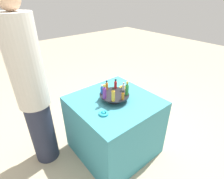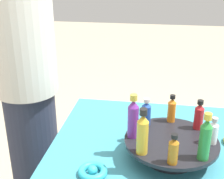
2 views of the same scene
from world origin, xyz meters
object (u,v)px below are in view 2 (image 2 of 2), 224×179
(bottle_orange, at_px, (172,109))
(bottle_green, at_px, (205,138))
(display_stand, at_px, (171,145))
(person_figure, at_px, (24,62))
(bottle_red, at_px, (199,116))
(ribbon_bow_teal, at_px, (93,171))
(bottle_purple, at_px, (133,118))
(bottle_amber, at_px, (173,150))
(bottle_gold, at_px, (142,133))
(bottle_clear, at_px, (213,132))
(bottle_blue, at_px, (146,113))

(bottle_orange, relative_size, bottle_green, 0.69)
(display_stand, bearing_deg, person_figure, 148.36)
(bottle_red, bearing_deg, ribbon_bow_teal, -146.93)
(bottle_orange, relative_size, bottle_purple, 0.68)
(ribbon_bow_teal, bearing_deg, bottle_amber, -0.66)
(bottle_green, bearing_deg, bottle_gold, 179.41)
(bottle_amber, relative_size, ribbon_bow_teal, 1.04)
(bottle_amber, bearing_deg, bottle_red, 66.91)
(bottle_orange, height_order, bottle_amber, bottle_orange)
(bottle_red, bearing_deg, display_stand, -135.59)
(bottle_green, bearing_deg, bottle_clear, 66.91)
(bottle_gold, xyz_separation_m, bottle_green, (0.18, -0.00, 0.00))
(bottle_gold, relative_size, person_figure, 0.08)
(bottle_clear, height_order, ribbon_bow_teal, bottle_clear)
(bottle_amber, xyz_separation_m, bottle_green, (0.09, 0.04, 0.02))
(bottle_red, height_order, bottle_orange, bottle_red)
(bottle_red, distance_m, bottle_purple, 0.24)
(bottle_orange, bearing_deg, bottle_green, -68.09)
(bottle_gold, height_order, ribbon_bow_teal, bottle_gold)
(bottle_clear, bearing_deg, bottle_orange, 134.41)
(bottle_purple, relative_size, bottle_green, 1.02)
(bottle_amber, relative_size, bottle_green, 0.64)
(bottle_purple, xyz_separation_m, ribbon_bow_teal, (-0.11, -0.13, -0.13))
(bottle_clear, relative_size, ribbon_bow_teal, 0.99)
(bottle_clear, bearing_deg, bottle_blue, 156.91)
(bottle_gold, bearing_deg, bottle_amber, -23.09)
(bottle_amber, bearing_deg, bottle_blue, 111.91)
(bottle_clear, relative_size, bottle_amber, 0.95)
(bottle_blue, relative_size, bottle_gold, 0.67)
(bottle_red, relative_size, bottle_orange, 1.04)
(bottle_orange, bearing_deg, display_stand, -90.59)
(bottle_clear, bearing_deg, person_figure, 152.52)
(bottle_gold, xyz_separation_m, bottle_amber, (0.09, -0.04, -0.02))
(bottle_green, xyz_separation_m, ribbon_bow_teal, (-0.33, -0.03, -0.13))
(bottle_green, xyz_separation_m, person_figure, (-0.76, 0.51, 0.03))
(bottle_clear, xyz_separation_m, bottle_purple, (-0.25, 0.00, 0.03))
(bottle_red, height_order, bottle_blue, bottle_red)
(bottle_green, height_order, ribbon_bow_teal, bottle_green)
(ribbon_bow_teal, bearing_deg, bottle_green, 5.89)
(person_figure, bearing_deg, bottle_amber, -7.23)
(bottle_blue, relative_size, person_figure, 0.06)
(bottle_purple, bearing_deg, bottle_clear, -0.59)
(bottle_amber, bearing_deg, person_figure, 141.13)
(bottle_gold, bearing_deg, bottle_red, 44.41)
(bottle_clear, xyz_separation_m, bottle_red, (-0.04, 0.09, 0.01))
(bottle_red, bearing_deg, bottle_blue, 179.41)
(display_stand, bearing_deg, bottle_green, -45.59)
(bottle_clear, distance_m, bottle_gold, 0.24)
(bottle_green, bearing_deg, bottle_orange, 111.91)
(bottle_red, distance_m, person_figure, 0.83)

